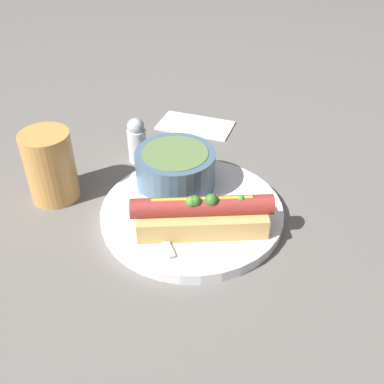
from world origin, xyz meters
name	(u,v)px	position (x,y,z in m)	size (l,w,h in m)	color
ground_plane	(192,216)	(0.00, 0.00, 0.00)	(4.00, 4.00, 0.00)	slate
dinner_plate	(192,212)	(0.00, 0.00, 0.01)	(0.27, 0.27, 0.02)	white
hot_dog	(202,215)	(0.01, -0.05, 0.04)	(0.19, 0.06, 0.06)	#DBAD60
soup_bowl	(175,167)	(-0.02, 0.06, 0.05)	(0.12, 0.12, 0.06)	slate
spoon	(152,208)	(-0.06, 0.00, 0.02)	(0.05, 0.14, 0.01)	#B7B7BC
drinking_glass	(50,166)	(-0.21, 0.07, 0.06)	(0.08, 0.08, 0.11)	#D8994C
napkin	(195,125)	(0.03, 0.28, 0.00)	(0.17, 0.13, 0.01)	white
salt_shaker	(137,140)	(-0.08, 0.16, 0.04)	(0.03, 0.03, 0.08)	silver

